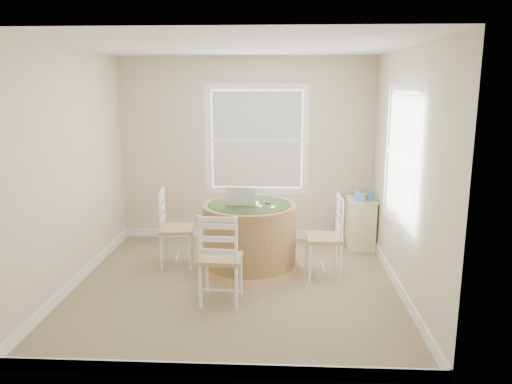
{
  "coord_description": "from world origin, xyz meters",
  "views": [
    {
      "loc": [
        0.5,
        -5.24,
        2.22
      ],
      "look_at": [
        0.21,
        0.45,
        0.98
      ],
      "focal_mm": 35.0,
      "sensor_mm": 36.0,
      "label": 1
    }
  ],
  "objects_px": {
    "round_table": "(250,234)",
    "chair_left": "(177,229)",
    "chair_right": "(324,237)",
    "corner_chest": "(360,223)",
    "laptop": "(242,202)",
    "chair_near": "(221,258)"
  },
  "relations": [
    {
      "from": "chair_left",
      "to": "chair_near",
      "type": "distance_m",
      "value": 1.22
    },
    {
      "from": "chair_left",
      "to": "laptop",
      "type": "relative_size",
      "value": 2.44
    },
    {
      "from": "round_table",
      "to": "chair_right",
      "type": "relative_size",
      "value": 1.39
    },
    {
      "from": "chair_left",
      "to": "chair_right",
      "type": "distance_m",
      "value": 1.8
    },
    {
      "from": "round_table",
      "to": "chair_right",
      "type": "xyz_separation_m",
      "value": [
        0.88,
        -0.2,
        0.03
      ]
    },
    {
      "from": "round_table",
      "to": "chair_left",
      "type": "xyz_separation_m",
      "value": [
        -0.9,
        0.07,
        0.03
      ]
    },
    {
      "from": "chair_left",
      "to": "laptop",
      "type": "distance_m",
      "value": 0.91
    },
    {
      "from": "round_table",
      "to": "corner_chest",
      "type": "xyz_separation_m",
      "value": [
        1.47,
        0.91,
        -0.1
      ]
    },
    {
      "from": "laptop",
      "to": "chair_near",
      "type": "bearing_deg",
      "value": 87.26
    },
    {
      "from": "corner_chest",
      "to": "chair_near",
      "type": "bearing_deg",
      "value": -132.09
    },
    {
      "from": "chair_near",
      "to": "laptop",
      "type": "height_order",
      "value": "laptop"
    },
    {
      "from": "chair_near",
      "to": "chair_right",
      "type": "xyz_separation_m",
      "value": [
        1.11,
        0.75,
        0.0
      ]
    },
    {
      "from": "round_table",
      "to": "chair_near",
      "type": "height_order",
      "value": "chair_near"
    },
    {
      "from": "chair_left",
      "to": "chair_right",
      "type": "xyz_separation_m",
      "value": [
        1.78,
        -0.27,
        0.0
      ]
    },
    {
      "from": "chair_left",
      "to": "chair_right",
      "type": "relative_size",
      "value": 1.0
    },
    {
      "from": "chair_right",
      "to": "chair_near",
      "type": "bearing_deg",
      "value": -57.68
    },
    {
      "from": "round_table",
      "to": "chair_left",
      "type": "bearing_deg",
      "value": -176.23
    },
    {
      "from": "chair_near",
      "to": "laptop",
      "type": "bearing_deg",
      "value": -97.04
    },
    {
      "from": "round_table",
      "to": "chair_near",
      "type": "distance_m",
      "value": 0.98
    },
    {
      "from": "chair_near",
      "to": "round_table",
      "type": "bearing_deg",
      "value": -101.43
    },
    {
      "from": "chair_near",
      "to": "chair_right",
      "type": "relative_size",
      "value": 1.0
    },
    {
      "from": "corner_chest",
      "to": "chair_right",
      "type": "bearing_deg",
      "value": -117.8
    }
  ]
}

